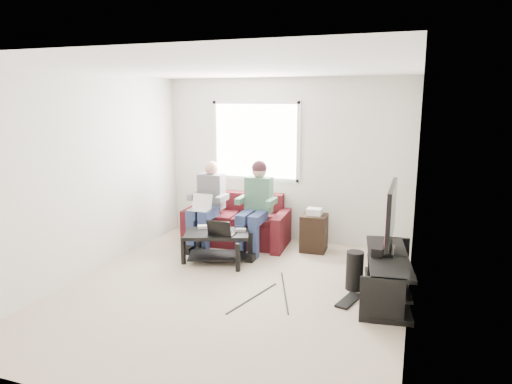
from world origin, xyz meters
TOP-DOWN VIEW (x-y plane):
  - floor at (0.00, 0.00)m, footprint 4.50×4.50m
  - ceiling at (0.00, 0.00)m, footprint 4.50×4.50m
  - wall_back at (0.00, 2.25)m, footprint 4.50×0.00m
  - wall_front at (0.00, -2.25)m, footprint 4.50×0.00m
  - wall_left at (-2.00, 0.00)m, footprint 0.00×4.50m
  - wall_right at (2.00, 0.00)m, footprint 0.00×4.50m
  - window at (-0.50, 2.23)m, footprint 1.48×0.04m
  - sofa at (-0.66, 1.82)m, footprint 1.68×0.86m
  - person_left at (-1.06, 1.55)m, footprint 0.40×0.71m
  - person_right at (-0.26, 1.57)m, footprint 0.40×0.71m
  - laptop_silver at (-1.06, 1.29)m, footprint 0.34×0.25m
  - coffee_table at (-0.58, 0.86)m, footprint 1.01×0.80m
  - laptop_black at (-0.46, 0.78)m, footprint 0.39×0.32m
  - controller_a at (-0.86, 0.98)m, footprint 0.16×0.14m
  - controller_b at (-0.68, 1.04)m, footprint 0.16×0.12m
  - controller_c at (-0.28, 1.01)m, footprint 0.16×0.13m
  - tv_stand at (1.75, 0.51)m, footprint 0.65×1.56m
  - tv at (1.75, 0.61)m, footprint 0.12×1.10m
  - soundbar at (1.63, 0.61)m, footprint 0.12×0.50m
  - drink_cup at (1.70, 1.14)m, footprint 0.08×0.08m
  - console_white at (1.75, 0.11)m, footprint 0.30×0.22m
  - console_grey at (1.75, 0.81)m, footprint 0.34×0.26m
  - console_black at (1.75, 0.46)m, footprint 0.38×0.30m
  - subwoofer at (1.37, 0.57)m, footprint 0.21×0.21m
  - keyboard_floor at (1.36, 0.19)m, footprint 0.26×0.47m
  - end_table at (0.59, 1.81)m, footprint 0.38×0.38m

SIDE VIEW (x-z plane):
  - floor at x=0.00m, z-range 0.00..0.00m
  - keyboard_floor at x=1.36m, z-range 0.00..0.02m
  - tv_stand at x=1.75m, z-range -0.03..0.47m
  - subwoofer at x=1.37m, z-range 0.00..0.47m
  - sofa at x=-0.66m, z-range -0.09..0.68m
  - console_white at x=1.75m, z-range 0.26..0.32m
  - end_table at x=0.59m, z-range -0.03..0.63m
  - console_black at x=1.75m, z-range 0.26..0.33m
  - console_grey at x=1.75m, z-range 0.26..0.34m
  - coffee_table at x=-0.58m, z-range 0.10..0.54m
  - controller_a at x=-0.86m, z-range 0.44..0.48m
  - controller_b at x=-0.68m, z-range 0.44..0.48m
  - controller_c at x=-0.28m, z-range 0.44..0.48m
  - soundbar at x=1.63m, z-range 0.50..0.60m
  - drink_cup at x=1.70m, z-range 0.50..0.62m
  - laptop_black at x=-0.46m, z-range 0.44..0.68m
  - laptop_silver at x=-1.06m, z-range 0.56..0.80m
  - person_left at x=-1.06m, z-range 0.06..1.37m
  - person_right at x=-0.26m, z-range 0.09..1.45m
  - tv at x=1.75m, z-range 0.55..1.36m
  - wall_back at x=0.00m, z-range -0.95..3.55m
  - wall_front at x=0.00m, z-range -0.95..3.55m
  - wall_left at x=-2.00m, z-range -0.95..3.55m
  - wall_right at x=2.00m, z-range -0.95..3.55m
  - window at x=-0.50m, z-range 0.96..2.24m
  - ceiling at x=0.00m, z-range 2.60..2.60m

